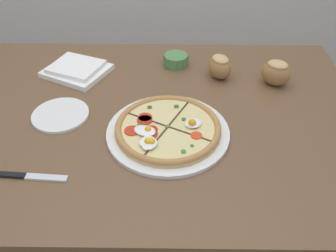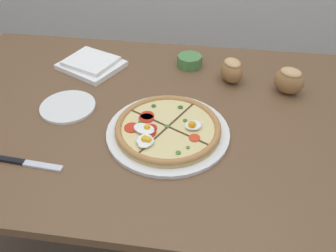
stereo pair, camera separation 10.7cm
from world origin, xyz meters
The scene contains 9 objects.
ground_plane centered at (0.00, 0.00, 0.00)m, with size 12.00×12.00×0.00m, color brown.
dining_table centered at (0.00, 0.00, 0.69)m, with size 1.51×0.99×0.78m.
pizza centered at (0.10, -0.10, 0.80)m, with size 0.38×0.38×0.05m.
ramekin_bowl centered at (0.12, 0.32, 0.80)m, with size 0.10×0.10×0.04m.
napkin_folded centered at (-0.26, 0.25, 0.80)m, with size 0.28×0.26×0.04m.
bread_piece_mid centered at (0.28, 0.23, 0.83)m, with size 0.12×0.12×0.09m.
bread_piece_far centered at (0.48, 0.18, 0.83)m, with size 0.13×0.12×0.09m.
knife_main centered at (-0.27, -0.29, 0.78)m, with size 0.20×0.03×0.01m.
side_saucer centered at (-0.26, -0.02, 0.78)m, with size 0.18×0.18×0.01m.
Camera 2 is at (0.21, -0.92, 1.49)m, focal length 38.00 mm.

